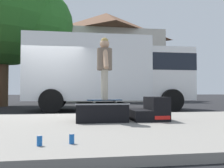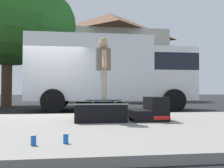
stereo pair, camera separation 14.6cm
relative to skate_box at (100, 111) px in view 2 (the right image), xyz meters
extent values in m
plane|color=black|center=(-1.55, 2.54, -0.34)|extent=(140.00, 140.00, 0.00)
cube|color=gray|center=(-1.55, -0.46, -0.28)|extent=(50.00, 5.00, 0.12)
cube|color=black|center=(0.00, 0.00, -0.01)|extent=(1.13, 0.80, 0.42)
cube|color=gray|center=(0.00, 0.00, 0.18)|extent=(1.15, 0.82, 0.03)
cube|color=black|center=(0.91, 0.00, -0.10)|extent=(0.40, 0.81, 0.25)
cube|color=black|center=(1.31, 0.00, 0.05)|extent=(0.40, 0.81, 0.55)
cube|color=red|center=(1.31, -0.41, -0.12)|extent=(0.35, 0.01, 0.08)
cube|color=navy|center=(0.07, -0.04, 0.26)|extent=(0.80, 0.28, 0.02)
cylinder|color=silver|center=(0.31, 0.07, 0.22)|extent=(0.05, 0.04, 0.05)
cylinder|color=silver|center=(0.33, -0.11, 0.22)|extent=(0.05, 0.04, 0.05)
cylinder|color=silver|center=(-0.18, 0.02, 0.22)|extent=(0.05, 0.04, 0.05)
cylinder|color=silver|center=(-0.17, -0.16, 0.22)|extent=(0.05, 0.04, 0.05)
cylinder|color=#B7AD99|center=(0.07, 0.04, 0.60)|extent=(0.14, 0.14, 0.68)
cylinder|color=#B7AD99|center=(0.07, -0.13, 0.60)|extent=(0.14, 0.14, 0.68)
cylinder|color=#726051|center=(0.07, -0.04, 1.18)|extent=(0.34, 0.34, 0.49)
cylinder|color=tan|center=(0.07, 0.17, 1.17)|extent=(0.11, 0.30, 0.46)
cylinder|color=tan|center=(0.07, -0.26, 1.17)|extent=(0.11, 0.30, 0.46)
sphere|color=tan|center=(0.07, -0.04, 1.53)|extent=(0.22, 0.22, 0.22)
sphere|color=tan|center=(0.07, -0.04, 1.59)|extent=(0.18, 0.18, 0.18)
cylinder|color=#1959B2|center=(-0.99, -2.35, -0.16)|extent=(0.07, 0.07, 0.12)
cylinder|color=silver|center=(-0.99, -2.35, -0.10)|extent=(0.06, 0.06, 0.00)
cylinder|color=#1959B2|center=(-0.61, -2.28, -0.16)|extent=(0.07, 0.07, 0.12)
cylinder|color=silver|center=(-0.61, -2.28, -0.10)|extent=(0.06, 0.06, 0.00)
cube|color=white|center=(-0.09, 4.74, 1.41)|extent=(5.00, 2.35, 2.60)
cube|color=white|center=(3.36, 4.74, 1.21)|extent=(1.90, 2.16, 2.20)
cube|color=black|center=(3.36, 4.74, 1.69)|extent=(1.92, 2.19, 0.70)
cylinder|color=black|center=(3.21, 5.92, 0.11)|extent=(0.90, 0.28, 0.90)
cylinder|color=black|center=(3.21, 3.57, 0.11)|extent=(0.90, 0.28, 0.90)
cylinder|color=black|center=(-1.48, 5.92, 0.11)|extent=(0.90, 0.28, 0.90)
cylinder|color=black|center=(-1.48, 3.57, 0.11)|extent=(0.90, 0.28, 0.90)
cylinder|color=brown|center=(-4.58, 8.30, 1.34)|extent=(0.56, 0.56, 3.36)
sphere|color=#286623|center=(-4.58, 8.30, 5.07)|extent=(6.32, 6.32, 6.32)
sphere|color=#286623|center=(-2.85, 8.30, 4.28)|extent=(4.11, 4.11, 4.11)
cube|color=beige|center=(2.21, 16.80, 2.66)|extent=(9.00, 7.50, 6.00)
cube|color=#B2ADA3|center=(2.21, 12.80, 1.06)|extent=(9.00, 0.50, 2.80)
pyramid|color=brown|center=(2.21, 16.80, 6.86)|extent=(9.54, 7.95, 2.40)
camera|label=1|loc=(-0.54, -5.34, 0.43)|focal=37.66mm
camera|label=2|loc=(-0.40, -5.36, 0.43)|focal=37.66mm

